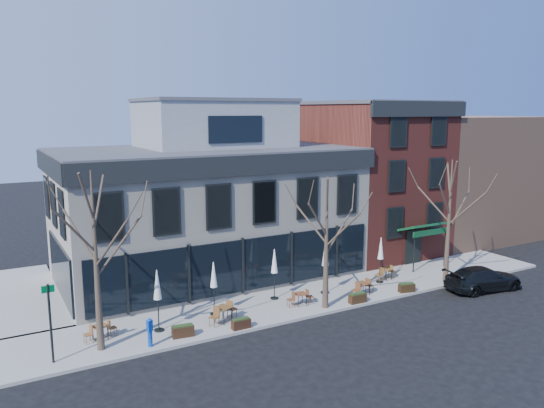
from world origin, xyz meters
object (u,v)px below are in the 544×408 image
cafe_set_0 (100,331)px  umbrella_0 (157,288)px  parked_sedan (483,279)px  call_box (150,331)px

cafe_set_0 → umbrella_0: 3.16m
parked_sedan → cafe_set_0: bearing=88.0°
parked_sedan → call_box: size_ratio=3.56×
call_box → cafe_set_0: size_ratio=0.86×
parked_sedan → cafe_set_0: size_ratio=3.04×
call_box → cafe_set_0: (-1.77, 1.85, -0.30)m
cafe_set_0 → umbrella_0: umbrella_0 is taller
parked_sedan → cafe_set_0: parked_sedan is taller
cafe_set_0 → call_box: bearing=-46.3°
parked_sedan → cafe_set_0: 21.62m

